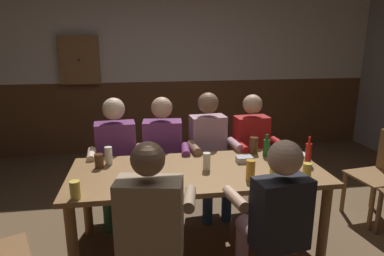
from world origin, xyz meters
The scene contains 27 objects.
ground_plane centered at (0.00, 0.00, 0.00)m, with size 7.92×7.92×0.00m, color brown.
back_wall_upper centered at (0.00, 2.84, 1.88)m, with size 6.60×0.12×1.52m, color beige.
back_wall_wainscot centered at (0.00, 2.84, 0.56)m, with size 6.60×0.12×1.12m, color brown.
dining_table centered at (0.00, 0.04, 0.64)m, with size 2.10×0.89×0.73m.
person_0 centered at (-0.70, 0.71, 0.68)m, with size 0.56×0.54×1.23m.
person_1 centered at (-0.24, 0.71, 0.67)m, with size 0.55×0.54×1.22m.
person_2 centered at (0.24, 0.71, 0.69)m, with size 0.52×0.53×1.26m.
person_3 centered at (0.71, 0.70, 0.67)m, with size 0.51×0.53×1.22m.
person_4 centered at (-0.41, -0.64, 0.68)m, with size 0.58×0.58×1.23m.
person_5 centered at (0.41, -0.63, 0.66)m, with size 0.54×0.54×1.19m.
chair_empty_near_left centered at (1.93, 0.28, 0.48)m, with size 0.49×0.49×0.88m.
table_candle centered at (-0.41, 0.05, 0.77)m, with size 0.04×0.04×0.08m, color #F9E08C.
condiment_caddy centered at (0.44, 0.16, 0.76)m, with size 0.14×0.10×0.05m, color #B2B7BC.
plate_0 centered at (0.96, 0.27, 0.74)m, with size 0.22×0.22×0.01m, color white.
plate_1 centered at (-0.39, 0.26, 0.74)m, with size 0.27×0.27×0.01m, color white.
bottle_0 centered at (0.58, -0.19, 0.84)m, with size 0.07×0.07×0.27m.
bottle_1 centered at (0.98, 0.04, 0.83)m, with size 0.05×0.05×0.24m.
bottle_2 centered at (0.63, -0.34, 0.82)m, with size 0.06×0.06×0.23m.
bottle_3 centered at (0.69, 0.28, 0.82)m, with size 0.06×0.06×0.21m.
pint_glass_0 centered at (0.08, 0.03, 0.80)m, with size 0.06×0.06×0.15m, color white.
pint_glass_1 centered at (-0.91, -0.34, 0.79)m, with size 0.07×0.07×0.13m, color #E5C64C.
pint_glass_2 centered at (-0.74, 0.29, 0.81)m, with size 0.06×0.06×0.15m, color white.
pint_glass_3 centered at (-0.81, 0.22, 0.79)m, with size 0.07×0.07×0.12m, color #4C2D19.
pint_glass_4 centered at (0.37, -0.22, 0.81)m, with size 0.07×0.07×0.16m, color gold.
pint_glass_5 centered at (0.81, -0.27, 0.79)m, with size 0.07×0.07×0.13m, color #E5C64C.
pint_glass_6 centered at (0.60, 0.38, 0.81)m, with size 0.08×0.08×0.15m, color #4C2D19.
wall_dart_cabinet centered at (-1.30, 2.71, 1.47)m, with size 0.56×0.15×0.70m.
Camera 1 is at (-0.45, -2.58, 1.81)m, focal length 32.06 mm.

